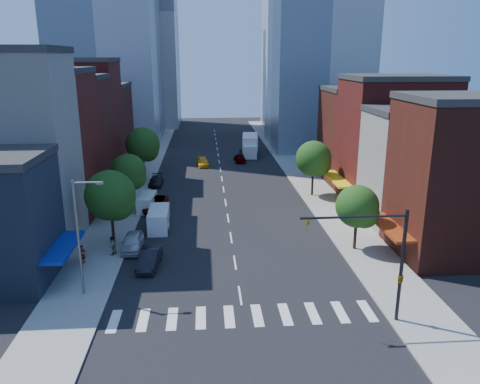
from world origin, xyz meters
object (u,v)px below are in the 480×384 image
Objects in this scene: parked_car_rear at (156,181)px; box_truck at (250,146)px; cargo_van_far at (147,203)px; traffic_car_oncoming at (244,152)px; pedestrian_far at (112,246)px; taxi at (203,162)px; parked_car_front at (132,242)px; pedestrian_near at (83,254)px; parked_car_second at (149,259)px; cargo_van_near at (159,219)px; traffic_car_far at (240,158)px; parked_car_third at (156,204)px.

box_truck is (15.45, 20.67, 1.06)m from parked_car_rear.
traffic_car_oncoming is (14.36, 31.15, -0.25)m from cargo_van_far.
taxi is at bearing -160.60° from pedestrian_far.
pedestrian_far is (-1.65, -1.31, 0.24)m from parked_car_front.
pedestrian_near is (-3.85, -26.28, 0.33)m from parked_car_rear.
parked_car_rear is 2.70× the size of pedestrian_near.
parked_car_second is at bearing -102.14° from taxi.
cargo_van_near is 7.69m from pedestrian_far.
traffic_car_far is (13.10, 25.95, -0.21)m from cargo_van_far.
box_truck reaches higher than pedestrian_far.
taxi is at bearing 77.20° from cargo_van_far.
traffic_car_far reaches higher than taxi.
traffic_car_far reaches higher than traffic_car_oncoming.
parked_car_rear is 2.62× the size of pedestrian_far.
traffic_car_oncoming is 49.68m from pedestrian_near.
pedestrian_near reaches higher than traffic_car_oncoming.
parked_car_rear is at bearing -124.21° from taxi.
traffic_car_far is 6.44m from box_truck.
pedestrian_far is at bearing -108.14° from taxi.
cargo_van_near reaches higher than taxi.
parked_car_second is 5.92m from pedestrian_near.
cargo_van_far is 13.47m from pedestrian_far.
parked_car_second reaches higher than traffic_car_oncoming.
traffic_car_far is at bearing 70.17° from cargo_van_near.
parked_car_second is 4.48m from pedestrian_far.
parked_car_rear is at bearing 45.11° from traffic_car_far.
traffic_car_oncoming reaches higher than taxi.
cargo_van_far reaches higher than parked_car_third.
parked_car_third reaches higher than traffic_car_far.
taxi is 39.74m from pedestrian_near.
box_truck reaches higher than traffic_car_oncoming.
cargo_van_far is 2.67× the size of pedestrian_near.
traffic_car_oncoming is (12.35, 37.75, -0.40)m from cargo_van_near.
parked_car_second is at bearing 71.86° from traffic_car_far.
box_truck reaches higher than traffic_car_far.
cargo_van_near is at bearing 67.87° from traffic_car_far.
box_truck is at bearing 54.21° from parked_car_rear.
cargo_van_far is at bearing -154.86° from pedestrian_far.
traffic_car_oncoming reaches higher than parked_car_rear.
parked_car_third is 28.63m from traffic_car_far.
taxi is (5.60, 23.26, -0.12)m from parked_car_third.
box_truck is (2.36, 5.91, 1.00)m from traffic_car_far.
parked_car_third is 13.63m from pedestrian_far.
cargo_van_near is at bearing -104.22° from taxi.
pedestrian_near is 0.97× the size of pedestrian_far.
pedestrian_near is at bearing -105.31° from parked_car_third.
parked_car_front is at bearing 68.47° from traffic_car_oncoming.
pedestrian_near reaches higher than parked_car_third.
pedestrian_far is at bearing -93.86° from cargo_van_far.
cargo_van_far is 29.07m from traffic_car_far.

